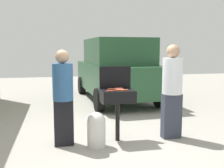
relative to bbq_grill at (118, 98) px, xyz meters
The scene contains 17 objects.
ground_plane 0.84m from the bbq_grill, 167.29° to the right, with size 24.00×24.00×0.00m, color #9E998E.
bbq_grill is the anchor object (origin of this frame).
grill_lid_open 0.42m from the bbq_grill, 90.00° to the left, with size 0.60×0.05×0.42m, color black.
hot_dog_0 0.20m from the bbq_grill, 66.78° to the left, with size 0.03×0.03×0.13m, color #AD4228.
hot_dog_1 0.16m from the bbq_grill, ahead, with size 0.03×0.03×0.13m, color #B74C33.
hot_dog_2 0.28m from the bbq_grill, 138.82° to the right, with size 0.03×0.03×0.13m, color #B74C33.
hot_dog_3 0.20m from the bbq_grill, 106.08° to the right, with size 0.03×0.03×0.13m, color #AD4228.
hot_dog_4 0.18m from the bbq_grill, 69.20° to the right, with size 0.03×0.03×0.13m, color #C6593D.
hot_dog_5 0.20m from the bbq_grill, 152.94° to the left, with size 0.03×0.03×0.13m, color #B74C33.
hot_dog_6 0.17m from the bbq_grill, 46.24° to the right, with size 0.03×0.03×0.13m, color #B74C33.
hot_dog_7 0.17m from the bbq_grill, 69.42° to the left, with size 0.03×0.03×0.13m, color #C6593D.
hot_dog_8 0.22m from the bbq_grill, 52.68° to the right, with size 0.03×0.03×0.13m, color #C6593D.
hot_dog_9 0.22m from the bbq_grill, 68.75° to the left, with size 0.03×0.03×0.13m, color #B74C33.
propane_tank 0.70m from the bbq_grill, 151.11° to the right, with size 0.32×0.32×0.62m.
person_left 0.99m from the bbq_grill, behind, with size 0.35×0.35×1.69m.
person_right 1.06m from the bbq_grill, ahead, with size 0.37×0.37×1.78m.
parked_minivan 4.03m from the bbq_grill, 77.49° to the left, with size 2.22×4.50×2.02m.
Camera 1 is at (-0.89, -4.67, 1.70)m, focal length 43.17 mm.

